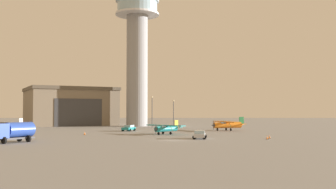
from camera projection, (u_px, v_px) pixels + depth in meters
The scene contains 14 objects.
ground_plane at pixel (174, 140), 63.38m from camera, with size 400.00×400.00×0.00m, color gray.
control_tower at pixel (137, 49), 120.79m from camera, with size 13.17×13.17×42.19m.
hangar at pixel (70, 107), 128.74m from camera, with size 34.42×33.29×11.93m.
airplane_teal at pixel (167, 128), 77.65m from camera, with size 7.76×7.17×2.69m.
airplane_orange at pixel (228, 124), 91.78m from camera, with size 8.38×10.64×3.18m.
airplane_black at pixel (9, 125), 89.23m from camera, with size 9.21×7.38×2.87m.
truck_fuel_tanker_blue at pixel (13, 131), 57.64m from camera, with size 5.21×6.52×2.93m.
car_silver at pixel (200, 134), 65.41m from camera, with size 2.58×4.59×1.37m.
car_teal at pixel (129, 128), 90.61m from camera, with size 3.04×4.46×1.37m.
light_post_west at pixel (152, 109), 106.40m from camera, with size 0.44×0.44×8.46m.
light_post_east at pixel (173, 111), 110.06m from camera, with size 0.44×0.44×7.58m.
traffic_cone_near_left at pixel (267, 137), 64.22m from camera, with size 0.36×0.36×0.66m.
traffic_cone_near_right at pixel (85, 133), 76.18m from camera, with size 0.36×0.36×0.64m.
traffic_cone_mid_apron at pixel (269, 137), 66.09m from camera, with size 0.36×0.36×0.65m.
Camera 1 is at (-0.12, -63.63, 4.56)m, focal length 42.76 mm.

